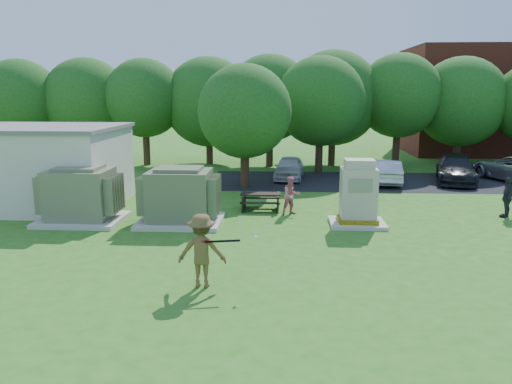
# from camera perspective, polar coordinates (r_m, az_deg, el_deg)

# --- Properties ---
(ground) EXTENTS (120.00, 120.00, 0.00)m
(ground) POSITION_cam_1_polar(r_m,az_deg,el_deg) (13.91, -0.98, -8.57)
(ground) COLOR #2D6619
(ground) RESTS_ON ground
(brick_building) EXTENTS (15.00, 8.00, 8.00)m
(brick_building) POSITION_cam_1_polar(r_m,az_deg,el_deg) (43.49, 26.76, 9.31)
(brick_building) COLOR maroon
(brick_building) RESTS_ON ground
(parking_strip) EXTENTS (20.00, 6.00, 0.01)m
(parking_strip) POSITION_cam_1_polar(r_m,az_deg,el_deg) (27.61, 15.87, 1.14)
(parking_strip) COLOR #232326
(parking_strip) RESTS_ON ground
(transformer_left) EXTENTS (3.00, 2.40, 2.07)m
(transformer_left) POSITION_cam_1_polar(r_m,az_deg,el_deg) (19.44, -19.41, -0.43)
(transformer_left) COLOR beige
(transformer_left) RESTS_ON ground
(transformer_right) EXTENTS (3.00, 2.40, 2.07)m
(transformer_right) POSITION_cam_1_polar(r_m,az_deg,el_deg) (18.33, -8.68, -0.59)
(transformer_right) COLOR beige
(transformer_right) RESTS_ON ground
(generator_cabinet) EXTENTS (1.97, 1.61, 2.39)m
(generator_cabinet) POSITION_cam_1_polar(r_m,az_deg,el_deg) (18.23, 11.59, -0.52)
(generator_cabinet) COLOR beige
(generator_cabinet) RESTS_ON ground
(picnic_table) EXTENTS (1.62, 1.21, 0.69)m
(picnic_table) POSITION_cam_1_polar(r_m,az_deg,el_deg) (20.24, 0.55, -0.87)
(picnic_table) COLOR black
(picnic_table) RESTS_ON ground
(batter) EXTENTS (1.21, 0.72, 1.85)m
(batter) POSITION_cam_1_polar(r_m,az_deg,el_deg) (12.39, -6.21, -6.68)
(batter) COLOR brown
(batter) RESTS_ON ground
(person_at_picnic) EXTENTS (0.91, 0.83, 1.51)m
(person_at_picnic) POSITION_cam_1_polar(r_m,az_deg,el_deg) (19.49, 4.05, -0.42)
(person_at_picnic) COLOR #CA6B75
(person_at_picnic) RESTS_ON ground
(person_walking_right) EXTENTS (0.89, 0.93, 1.55)m
(person_walking_right) POSITION_cam_1_polar(r_m,az_deg,el_deg) (21.30, 26.78, -0.56)
(person_walking_right) COLOR #27272C
(person_walking_right) RESTS_ON ground
(car_white) EXTENTS (1.82, 3.79, 1.25)m
(car_white) POSITION_cam_1_polar(r_m,az_deg,el_deg) (27.36, 3.82, 2.78)
(car_white) COLOR silver
(car_white) RESTS_ON ground
(car_silver_a) EXTENTS (1.67, 3.92, 1.26)m
(car_silver_a) POSITION_cam_1_polar(r_m,az_deg,el_deg) (26.90, 14.63, 2.29)
(car_silver_a) COLOR #B8B8BD
(car_silver_a) RESTS_ON ground
(car_dark) EXTENTS (3.04, 5.03, 1.36)m
(car_dark) POSITION_cam_1_polar(r_m,az_deg,el_deg) (28.39, 21.90, 2.41)
(car_dark) COLOR black
(car_dark) RESTS_ON ground
(batting_equipment) EXTENTS (1.33, 0.31, 0.14)m
(batting_equipment) POSITION_cam_1_polar(r_m,az_deg,el_deg) (12.12, -3.60, -5.56)
(batting_equipment) COLOR black
(batting_equipment) RESTS_ON ground
(tree_row) EXTENTS (41.30, 13.30, 7.30)m
(tree_row) POSITION_cam_1_polar(r_m,az_deg,el_deg) (31.54, 4.80, 10.37)
(tree_row) COLOR #47301E
(tree_row) RESTS_ON ground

